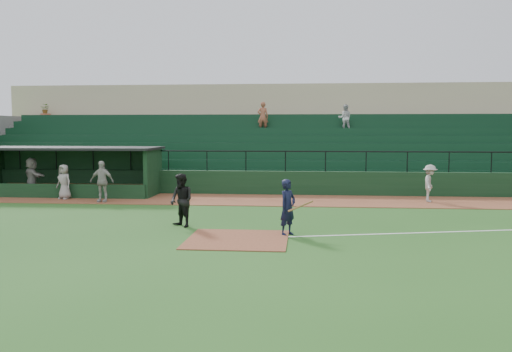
{
  "coord_description": "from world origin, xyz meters",
  "views": [
    {
      "loc": [
        2.03,
        -16.65,
        3.3
      ],
      "look_at": [
        0.0,
        5.0,
        1.4
      ],
      "focal_mm": 37.55,
      "sensor_mm": 36.0,
      "label": 1
    }
  ],
  "objects": [
    {
      "name": "home_plate_dirt",
      "position": [
        0.0,
        -1.0,
        0.01
      ],
      "size": [
        3.0,
        3.0,
        0.03
      ],
      "primitive_type": "cube",
      "color": "brown",
      "rests_on": "ground"
    },
    {
      "name": "stadium_structure",
      "position": [
        -0.0,
        16.46,
        2.3
      ],
      "size": [
        38.0,
        13.08,
        6.4
      ],
      "color": "black",
      "rests_on": "ground"
    },
    {
      "name": "runner",
      "position": [
        7.61,
        7.98,
        0.87
      ],
      "size": [
        0.91,
        1.22,
        1.69
      ],
      "primitive_type": "imported",
      "rotation": [
        0.0,
        0.0,
        1.28
      ],
      "color": "#A8A29D",
      "rests_on": "warning_track"
    },
    {
      "name": "dugout_player_a",
      "position": [
        -7.14,
        6.58,
        0.96
      ],
      "size": [
        1.11,
        0.49,
        1.86
      ],
      "primitive_type": "imported",
      "rotation": [
        0.0,
        0.0,
        -0.04
      ],
      "color": "#A8A39D",
      "rests_on": "warning_track"
    },
    {
      "name": "dugout",
      "position": [
        -9.75,
        9.56,
        1.33
      ],
      "size": [
        8.9,
        3.2,
        2.42
      ],
      "color": "black",
      "rests_on": "ground"
    },
    {
      "name": "dugout_player_b",
      "position": [
        -9.29,
        7.38,
        0.84
      ],
      "size": [
        0.93,
        0.78,
        1.63
      ],
      "primitive_type": "imported",
      "rotation": [
        0.0,
        0.0,
        -0.38
      ],
      "color": "gray",
      "rests_on": "warning_track"
    },
    {
      "name": "umpire",
      "position": [
        -2.16,
        0.97,
        0.91
      ],
      "size": [
        1.12,
        1.09,
        1.81
      ],
      "primitive_type": "imported",
      "rotation": [
        0.0,
        0.0,
        -0.71
      ],
      "color": "black",
      "rests_on": "ground"
    },
    {
      "name": "dugout_player_c",
      "position": [
        -11.43,
        8.46,
        0.97
      ],
      "size": [
        1.72,
        1.53,
        1.89
      ],
      "primitive_type": "imported",
      "rotation": [
        0.0,
        0.0,
        2.47
      ],
      "color": "gray",
      "rests_on": "warning_track"
    },
    {
      "name": "foul_line",
      "position": [
        8.0,
        1.2,
        0.01
      ],
      "size": [
        17.49,
        4.44,
        0.01
      ],
      "primitive_type": "cube",
      "rotation": [
        0.0,
        0.0,
        0.24
      ],
      "color": "white",
      "rests_on": "ground"
    },
    {
      "name": "ground",
      "position": [
        0.0,
        0.0,
        0.0
      ],
      "size": [
        90.0,
        90.0,
        0.0
      ],
      "primitive_type": "plane",
      "color": "#214F19",
      "rests_on": "ground"
    },
    {
      "name": "warning_track",
      "position": [
        0.0,
        8.0,
        0.01
      ],
      "size": [
        40.0,
        4.0,
        0.03
      ],
      "primitive_type": "cube",
      "color": "brown",
      "rests_on": "ground"
    },
    {
      "name": "batter_at_plate",
      "position": [
        1.48,
        -0.13,
        0.88
      ],
      "size": [
        1.16,
        0.76,
        1.76
      ],
      "color": "black",
      "rests_on": "ground"
    }
  ]
}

